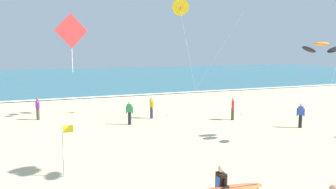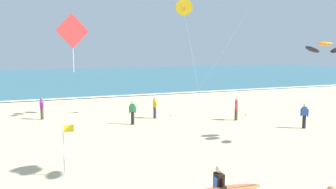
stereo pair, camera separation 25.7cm
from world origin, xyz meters
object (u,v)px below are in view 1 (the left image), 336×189
at_px(bystander_red_top, 233,109).
at_px(bystander_blue_top, 301,115).
at_px(kite_diamond_scarlet_distant, 69,35).
at_px(bystander_green_top, 130,113).
at_px(bystander_purple_top, 38,109).
at_px(kite_arc_amber_high, 321,48).
at_px(kite_delta_golden_outer, 181,8).
at_px(lifeguard_flag, 64,145).
at_px(bystander_yellow_top, 152,107).

distance_m(bystander_red_top, bystander_blue_top, 4.62).
height_order(kite_diamond_scarlet_distant, bystander_green_top, kite_diamond_scarlet_distant).
relative_size(bystander_purple_top, bystander_green_top, 1.00).
bearing_deg(kite_arc_amber_high, kite_delta_golden_outer, 109.54).
distance_m(kite_diamond_scarlet_distant, lifeguard_flag, 4.39).
height_order(kite_arc_amber_high, kite_delta_golden_outer, kite_delta_golden_outer).
height_order(kite_delta_golden_outer, bystander_green_top, kite_delta_golden_outer).
bearing_deg(lifeguard_flag, bystander_purple_top, 91.71).
bearing_deg(kite_diamond_scarlet_distant, bystander_blue_top, 8.76).
height_order(bystander_blue_top, bystander_green_top, same).
bearing_deg(kite_delta_golden_outer, bystander_yellow_top, -175.22).
xyz_separation_m(bystander_purple_top, bystander_blue_top, (15.34, -9.36, 0.00)).
xyz_separation_m(kite_diamond_scarlet_distant, bystander_purple_top, (-0.83, 11.60, -4.74)).
xyz_separation_m(kite_delta_golden_outer, bystander_yellow_top, (-2.42, -0.20, -7.25)).
bearing_deg(lifeguard_flag, kite_arc_amber_high, 0.24).
height_order(kite_arc_amber_high, kite_diamond_scarlet_distant, kite_diamond_scarlet_distant).
relative_size(bystander_blue_top, lifeguard_flag, 0.76).
bearing_deg(bystander_red_top, bystander_green_top, 168.99).
bearing_deg(bystander_blue_top, kite_diamond_scarlet_distant, -171.24).
distance_m(bystander_green_top, bystander_yellow_top, 2.56).
relative_size(bystander_yellow_top, lifeguard_flag, 0.76).
height_order(kite_diamond_scarlet_distant, bystander_red_top, kite_diamond_scarlet_distant).
bearing_deg(kite_arc_amber_high, bystander_green_top, 134.27).
bearing_deg(bystander_yellow_top, kite_delta_golden_outer, 4.78).
xyz_separation_m(kite_arc_amber_high, bystander_green_top, (-8.04, 8.25, -4.26)).
bearing_deg(bystander_blue_top, bystander_purple_top, 148.62).
bearing_deg(kite_delta_golden_outer, kite_arc_amber_high, -70.46).
bearing_deg(kite_diamond_scarlet_distant, bystander_purple_top, 94.08).
distance_m(bystander_blue_top, lifeguard_flag, 15.29).
height_order(bystander_red_top, bystander_yellow_top, same).
xyz_separation_m(kite_arc_amber_high, bystander_red_top, (-0.83, 6.85, -4.26)).
distance_m(kite_arc_amber_high, bystander_purple_top, 18.87).
bearing_deg(kite_diamond_scarlet_distant, kite_delta_golden_outer, 44.59).
relative_size(kite_delta_golden_outer, bystander_red_top, 5.48).
relative_size(bystander_purple_top, bystander_yellow_top, 1.00).
bearing_deg(kite_arc_amber_high, bystander_yellow_top, 121.47).
xyz_separation_m(bystander_red_top, bystander_purple_top, (-12.77, 5.52, 0.00)).
bearing_deg(bystander_blue_top, kite_arc_amber_high, -120.12).
xyz_separation_m(bystander_red_top, bystander_green_top, (-7.22, 1.40, 0.00)).
xyz_separation_m(kite_delta_golden_outer, bystander_blue_top, (5.26, -6.89, -7.25)).
bearing_deg(kite_arc_amber_high, bystander_red_top, 96.88).
distance_m(bystander_yellow_top, lifeguard_flag, 12.18).
xyz_separation_m(kite_delta_golden_outer, bystander_green_top, (-4.53, -1.64, -7.25)).
bearing_deg(bystander_green_top, lifeguard_flag, -121.94).
bearing_deg(bystander_red_top, lifeguard_flag, -150.89).
relative_size(bystander_red_top, bystander_green_top, 1.00).
height_order(kite_delta_golden_outer, bystander_blue_top, kite_delta_golden_outer).
xyz_separation_m(kite_arc_amber_high, bystander_purple_top, (-13.60, 12.37, -4.26)).
xyz_separation_m(kite_delta_golden_outer, lifeguard_flag, (-9.71, -9.95, -6.80)).
height_order(kite_diamond_scarlet_distant, lifeguard_flag, kite_diamond_scarlet_distant).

